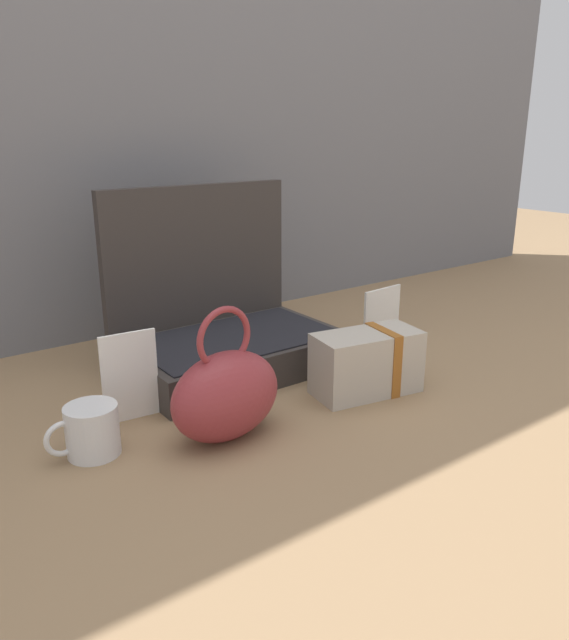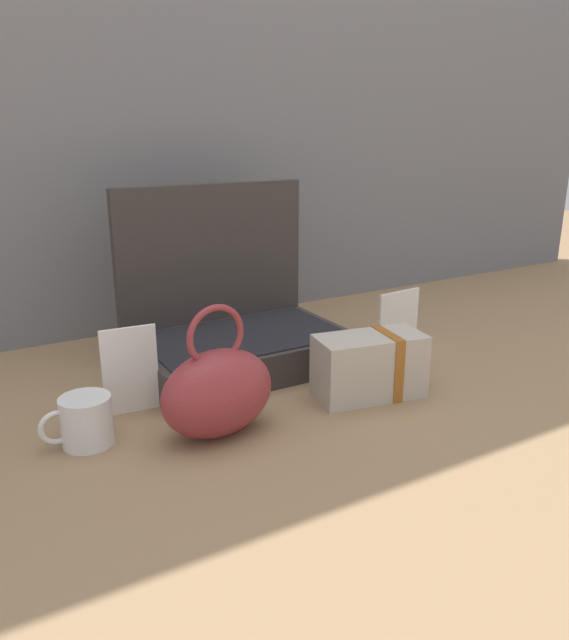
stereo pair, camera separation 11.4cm
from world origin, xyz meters
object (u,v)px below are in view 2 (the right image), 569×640
(info_card_left, at_px, (399,317))
(poster_card_right, at_px, (130,370))
(open_suitcase, at_px, (234,326))
(coffee_mug, at_px, (85,420))
(teal_pouch_handbag, at_px, (218,391))
(cream_toiletry_bag, at_px, (371,366))

(info_card_left, bearing_deg, poster_card_right, 179.62)
(open_suitcase, distance_m, coffee_mug, 0.44)
(poster_card_right, bearing_deg, info_card_left, 9.02)
(teal_pouch_handbag, relative_size, cream_toiletry_bag, 1.04)
(info_card_left, distance_m, poster_card_right, 0.68)
(coffee_mug, bearing_deg, info_card_left, 9.15)
(cream_toiletry_bag, relative_size, coffee_mug, 1.89)
(poster_card_right, bearing_deg, coffee_mug, -137.37)
(open_suitcase, bearing_deg, teal_pouch_handbag, -120.53)
(open_suitcase, distance_m, cream_toiletry_bag, 0.34)
(open_suitcase, relative_size, poster_card_right, 2.75)
(coffee_mug, bearing_deg, cream_toiletry_bag, -9.43)
(cream_toiletry_bag, relative_size, poster_card_right, 1.37)
(cream_toiletry_bag, relative_size, info_card_left, 1.73)
(poster_card_right, bearing_deg, teal_pouch_handbag, -53.32)
(teal_pouch_handbag, relative_size, coffee_mug, 1.95)
(info_card_left, relative_size, poster_card_right, 0.79)
(open_suitcase, xyz_separation_m, teal_pouch_handbag, (-0.17, -0.30, -0.01))
(open_suitcase, distance_m, teal_pouch_handbag, 0.34)
(open_suitcase, bearing_deg, poster_card_right, -154.39)
(coffee_mug, bearing_deg, poster_card_right, 37.48)
(open_suitcase, relative_size, teal_pouch_handbag, 1.94)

